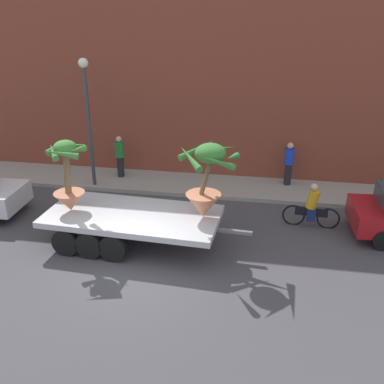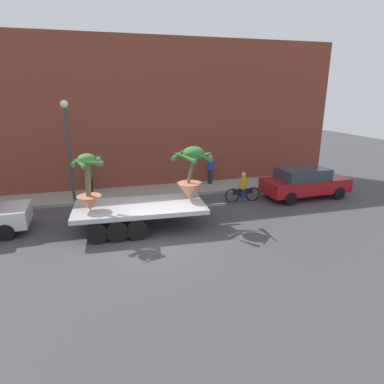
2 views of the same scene
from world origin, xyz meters
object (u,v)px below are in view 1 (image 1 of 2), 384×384
Objects in this scene: street_lamp at (87,107)px; cyclist at (312,208)px; pedestrian_far_left at (289,163)px; potted_palm_middle at (206,182)px; flatbed_trailer at (125,219)px; potted_palm_rear at (68,180)px; pedestrian_near_gate at (120,156)px.

cyclist is at bearing -12.91° from street_lamp.
pedestrian_far_left reaches higher than cyclist.
street_lamp is at bearing 143.33° from potted_palm_middle.
cyclist is 8.77m from street_lamp.
potted_palm_middle is at bearing -36.67° from street_lamp.
flatbed_trailer is at bearing -176.38° from potted_palm_middle.
potted_palm_rear is at bearing -141.29° from pedestrian_far_left.
street_lamp is at bearing 123.37° from flatbed_trailer.
potted_palm_rear is 7.68m from cyclist.
potted_palm_middle is 3.94m from cyclist.
potted_palm_rear reaches higher than pedestrian_far_left.
potted_palm_middle reaches higher than flatbed_trailer.
pedestrian_near_gate is at bearing 158.66° from cyclist.
pedestrian_far_left is 0.35× the size of street_lamp.
potted_palm_middle is 1.31× the size of pedestrian_far_left.
flatbed_trailer is 3.39× the size of cyclist.
pedestrian_far_left is at bearing 9.99° from street_lamp.
pedestrian_far_left is 7.93m from street_lamp.
potted_palm_middle is at bearing 3.62° from flatbed_trailer.
cyclist is at bearing 19.45° from flatbed_trailer.
street_lamp reaches higher than flatbed_trailer.
pedestrian_near_gate is at bearing -177.49° from pedestrian_far_left.
cyclist is at bearing -78.17° from pedestrian_far_left.
potted_palm_rear reaches higher than pedestrian_near_gate.
flatbed_trailer is 3.65× the size of pedestrian_near_gate.
potted_palm_rear is 1.19× the size of cyclist.
flatbed_trailer is 3.65× the size of pedestrian_far_left.
cyclist is 0.38× the size of street_lamp.
potted_palm_middle is 6.32m from street_lamp.
flatbed_trailer is at bearing -56.63° from street_lamp.
potted_palm_rear is at bearing -163.92° from cyclist.
street_lamp is at bearing 167.09° from cyclist.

